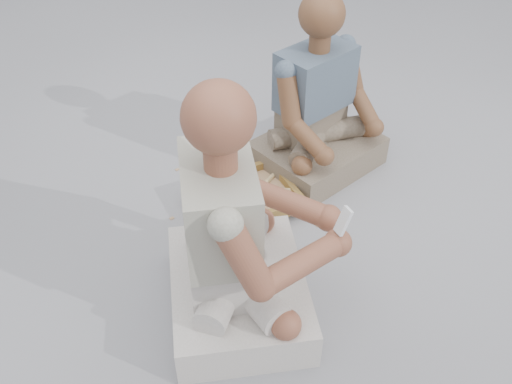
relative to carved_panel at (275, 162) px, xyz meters
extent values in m
plane|color=#9D9DA2|center=(-0.08, -0.73, -0.02)|extent=(60.00, 60.00, 0.00)
cube|color=#A27F3F|center=(0.00, 0.00, 0.00)|extent=(0.56, 0.39, 0.04)
cube|color=brown|center=(-0.20, -0.30, 0.02)|extent=(0.53, 0.47, 0.01)
cube|color=brown|center=(-0.25, -0.14, 0.05)|extent=(0.44, 0.15, 0.05)
cube|color=brown|center=(-0.15, -0.46, 0.05)|extent=(0.44, 0.15, 0.05)
cube|color=brown|center=(0.00, -0.24, 0.05)|extent=(0.13, 0.35, 0.05)
cube|color=brown|center=(-0.40, -0.36, 0.05)|extent=(0.13, 0.35, 0.05)
cube|color=tan|center=(-0.20, -0.30, 0.04)|extent=(0.47, 0.41, 0.01)
cube|color=silver|center=(-0.26, -0.27, 0.04)|extent=(0.14, 0.09, 0.00)
cylinder|color=tan|center=(-0.16, -0.21, 0.04)|extent=(0.07, 0.05, 0.02)
cube|color=silver|center=(-0.27, -0.38, 0.05)|extent=(0.10, 0.13, 0.00)
cylinder|color=tan|center=(-0.20, -0.29, 0.05)|extent=(0.06, 0.07, 0.02)
cube|color=silver|center=(-0.28, -0.22, 0.04)|extent=(0.14, 0.07, 0.00)
cylinder|color=tan|center=(-0.17, -0.18, 0.04)|extent=(0.07, 0.05, 0.02)
cube|color=silver|center=(-0.11, -0.23, 0.04)|extent=(0.08, 0.14, 0.00)
cylinder|color=tan|center=(-0.06, -0.33, 0.04)|extent=(0.05, 0.07, 0.02)
cube|color=silver|center=(-0.18, -0.36, 0.05)|extent=(0.13, 0.11, 0.00)
cylinder|color=tan|center=(-0.10, -0.29, 0.05)|extent=(0.07, 0.06, 0.02)
cube|color=silver|center=(-0.22, -0.23, 0.05)|extent=(0.05, 0.15, 0.00)
cylinder|color=tan|center=(-0.20, -0.33, 0.05)|extent=(0.04, 0.07, 0.02)
cube|color=silver|center=(-0.14, -0.27, 0.05)|extent=(0.11, 0.12, 0.00)
cylinder|color=tan|center=(-0.07, -0.19, 0.05)|extent=(0.06, 0.07, 0.02)
cube|color=silver|center=(-0.28, -0.34, 0.05)|extent=(0.11, 0.12, 0.00)
cylinder|color=tan|center=(-0.21, -0.42, 0.05)|extent=(0.06, 0.07, 0.02)
cube|color=silver|center=(-0.11, -0.28, 0.04)|extent=(0.11, 0.12, 0.00)
cylinder|color=tan|center=(-0.03, -0.36, 0.04)|extent=(0.06, 0.07, 0.02)
cube|color=silver|center=(-0.11, -0.29, 0.06)|extent=(0.15, 0.03, 0.00)
cylinder|color=tan|center=(0.00, -0.30, 0.06)|extent=(0.07, 0.03, 0.02)
cube|color=tan|center=(0.10, -0.48, -0.02)|extent=(0.02, 0.02, 0.00)
cube|color=tan|center=(-0.04, -0.52, -0.02)|extent=(0.02, 0.02, 0.00)
cube|color=tan|center=(0.07, -0.02, -0.02)|extent=(0.02, 0.02, 0.00)
cube|color=tan|center=(-0.03, -0.04, -0.02)|extent=(0.02, 0.02, 0.00)
cube|color=tan|center=(-0.20, -0.17, -0.02)|extent=(0.02, 0.02, 0.00)
cube|color=tan|center=(-0.30, -0.07, -0.02)|extent=(0.02, 0.02, 0.00)
cube|color=tan|center=(-0.49, 0.04, -0.02)|extent=(0.02, 0.02, 0.00)
cube|color=tan|center=(-0.54, -0.32, -0.02)|extent=(0.02, 0.02, 0.00)
cube|color=tan|center=(0.13, -0.01, -0.02)|extent=(0.02, 0.02, 0.00)
cube|color=tan|center=(0.07, -0.20, -0.02)|extent=(0.02, 0.02, 0.00)
cube|color=tan|center=(0.12, -0.10, -0.02)|extent=(0.02, 0.02, 0.00)
cube|color=beige|center=(-0.32, -0.87, 0.06)|extent=(0.50, 0.63, 0.16)
cube|color=beige|center=(-0.38, -0.86, 0.24)|extent=(0.22, 0.35, 0.19)
cube|color=#ACA998|center=(-0.37, -0.86, 0.50)|extent=(0.24, 0.39, 0.32)
sphere|color=brown|center=(-0.36, -0.87, 0.84)|extent=(0.22, 0.22, 0.22)
sphere|color=brown|center=(0.03, -0.81, 0.33)|extent=(0.10, 0.10, 0.10)
sphere|color=brown|center=(0.02, -0.94, 0.33)|extent=(0.10, 0.10, 0.10)
cube|color=#7E6F5B|center=(0.21, -0.03, 0.05)|extent=(0.71, 0.68, 0.15)
cube|color=#7E6F5B|center=(0.17, 0.02, 0.22)|extent=(0.37, 0.33, 0.17)
cube|color=slate|center=(0.18, 0.01, 0.45)|extent=(0.41, 0.37, 0.29)
sphere|color=brown|center=(0.18, 0.00, 0.76)|extent=(0.20, 0.20, 0.20)
sphere|color=brown|center=(0.46, -0.11, 0.22)|extent=(0.09, 0.09, 0.09)
sphere|color=brown|center=(0.16, -0.29, 0.22)|extent=(0.09, 0.09, 0.09)
cube|color=white|center=(0.03, -0.94, 0.43)|extent=(0.06, 0.05, 0.10)
cube|color=black|center=(0.03, -0.94, 0.44)|extent=(0.02, 0.03, 0.03)
camera|label=1|loc=(-0.49, -2.27, 1.72)|focal=40.00mm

